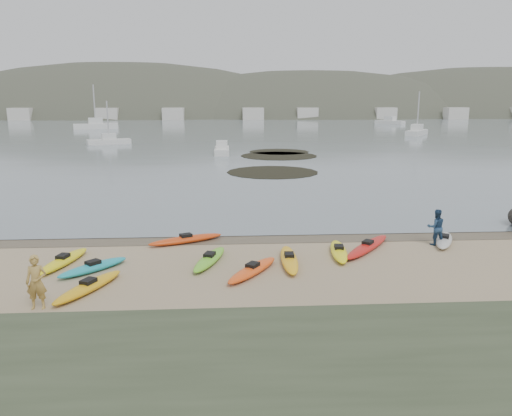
{
  "coord_description": "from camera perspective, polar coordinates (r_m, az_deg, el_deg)",
  "views": [
    {
      "loc": [
        -1.53,
        -24.82,
        6.96
      ],
      "look_at": [
        0.0,
        0.0,
        1.5
      ],
      "focal_mm": 35.0,
      "sensor_mm": 36.0,
      "label": 1
    }
  ],
  "objects": [
    {
      "name": "wet_sand",
      "position": [
        25.53,
        0.04,
        -3.43
      ],
      "size": [
        60.0,
        60.0,
        0.0
      ],
      "primitive_type": "plane",
      "color": "brown",
      "rests_on": "ground"
    },
    {
      "name": "moored_boats",
      "position": [
        109.46,
        -1.02,
        9.05
      ],
      "size": [
        84.58,
        80.72,
        1.39
      ],
      "color": "silver",
      "rests_on": "ground"
    },
    {
      "name": "kelp_mats",
      "position": [
        58.64,
        2.44,
        5.59
      ],
      "size": [
        11.23,
        26.96,
        0.04
      ],
      "color": "black",
      "rests_on": "water"
    },
    {
      "name": "person_east",
      "position": [
        25.65,
        19.89,
        -2.07
      ],
      "size": [
        0.89,
        0.71,
        1.77
      ],
      "primitive_type": "imported",
      "rotation": [
        0.0,
        0.0,
        3.1
      ],
      "color": "navy",
      "rests_on": "ground"
    },
    {
      "name": "far_hills",
      "position": [
        223.75,
        7.07,
        6.42
      ],
      "size": [
        550.0,
        135.0,
        80.0
      ],
      "color": "#384235",
      "rests_on": "ground"
    },
    {
      "name": "far_town",
      "position": [
        170.06,
        -1.01,
        10.72
      ],
      "size": [
        199.0,
        5.0,
        4.0
      ],
      "color": "beige",
      "rests_on": "ground"
    },
    {
      "name": "water",
      "position": [
        324.89,
        -3.32,
        11.14
      ],
      "size": [
        1200.0,
        1200.0,
        0.0
      ],
      "primitive_type": "plane",
      "color": "slate",
      "rests_on": "ground"
    },
    {
      "name": "ground",
      "position": [
        25.82,
        -0.0,
        -3.25
      ],
      "size": [
        600.0,
        600.0,
        0.0
      ],
      "primitive_type": "plane",
      "color": "tan",
      "rests_on": "ground"
    },
    {
      "name": "kayaks",
      "position": [
        22.01,
        -1.72,
        -5.59
      ],
      "size": [
        19.49,
        9.1,
        0.34
      ],
      "color": "#FFF115",
      "rests_on": "ground"
    },
    {
      "name": "person_west",
      "position": [
        18.45,
        -23.81,
        -7.76
      ],
      "size": [
        0.71,
        0.49,
        1.88
      ],
      "primitive_type": "imported",
      "rotation": [
        0.0,
        0.0,
        0.06
      ],
      "color": "#B29047",
      "rests_on": "ground"
    }
  ]
}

